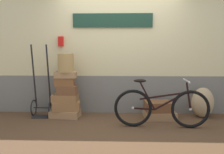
# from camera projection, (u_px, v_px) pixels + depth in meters

# --- Properties ---
(ground) EXTENTS (9.51, 5.20, 0.06)m
(ground) POSITION_uv_depth(u_px,v_px,m) (119.00, 126.00, 4.36)
(ground) COLOR #513823
(station_building) EXTENTS (7.51, 0.74, 2.85)m
(station_building) POSITION_uv_depth(u_px,v_px,m) (120.00, 45.00, 5.01)
(station_building) COLOR slate
(station_building) RESTS_ON ground
(suitcase_0) EXTENTS (0.60, 0.40, 0.13)m
(suitcase_0) POSITION_uv_depth(u_px,v_px,m) (65.00, 114.00, 4.78)
(suitcase_0) COLOR #9E754C
(suitcase_0) RESTS_ON ground
(suitcase_1) EXTENTS (0.55, 0.38, 0.18)m
(suitcase_1) POSITION_uv_depth(u_px,v_px,m) (67.00, 106.00, 4.77)
(suitcase_1) COLOR olive
(suitcase_1) RESTS_ON suitcase_0
(suitcase_2) EXTENTS (0.51, 0.32, 0.15)m
(suitcase_2) POSITION_uv_depth(u_px,v_px,m) (65.00, 98.00, 4.75)
(suitcase_2) COLOR olive
(suitcase_2) RESTS_ON suitcase_1
(suitcase_3) EXTENTS (0.40, 0.26, 0.18)m
(suitcase_3) POSITION_uv_depth(u_px,v_px,m) (67.00, 90.00, 4.70)
(suitcase_3) COLOR brown
(suitcase_3) RESTS_ON suitcase_2
(suitcase_4) EXTENTS (0.38, 0.26, 0.15)m
(suitcase_4) POSITION_uv_depth(u_px,v_px,m) (65.00, 82.00, 4.71)
(suitcase_4) COLOR brown
(suitcase_4) RESTS_ON suitcase_3
(suitcase_5) EXTENTS (0.42, 0.28, 0.12)m
(suitcase_5) POSITION_uv_depth(u_px,v_px,m) (66.00, 75.00, 4.69)
(suitcase_5) COLOR #9E754C
(suitcase_5) RESTS_ON suitcase_4
(suitcase_6) EXTENTS (0.62, 0.52, 0.15)m
(suitcase_6) POSITION_uv_depth(u_px,v_px,m) (159.00, 114.00, 4.71)
(suitcase_6) COLOR #9E754C
(suitcase_6) RESTS_ON ground
(suitcase_7) EXTENTS (0.54, 0.44, 0.19)m
(suitcase_7) POSITION_uv_depth(u_px,v_px,m) (158.00, 106.00, 4.67)
(suitcase_7) COLOR brown
(suitcase_7) RESTS_ON suitcase_6
(wicker_basket) EXTENTS (0.31, 0.31, 0.36)m
(wicker_basket) POSITION_uv_depth(u_px,v_px,m) (66.00, 63.00, 4.65)
(wicker_basket) COLOR #A8844C
(wicker_basket) RESTS_ON suitcase_5
(luggage_trolley) EXTENTS (0.38, 0.38, 1.45)m
(luggage_trolley) POSITION_uv_depth(u_px,v_px,m) (42.00, 100.00, 4.84)
(luggage_trolley) COLOR black
(luggage_trolley) RESTS_ON ground
(burlap_sack) EXTENTS (0.43, 0.37, 0.60)m
(burlap_sack) POSITION_uv_depth(u_px,v_px,m) (203.00, 103.00, 4.74)
(burlap_sack) COLOR tan
(burlap_sack) RESTS_ON ground
(bicycle) EXTENTS (1.65, 0.46, 0.85)m
(bicycle) POSITION_uv_depth(u_px,v_px,m) (161.00, 107.00, 4.14)
(bicycle) COLOR black
(bicycle) RESTS_ON ground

